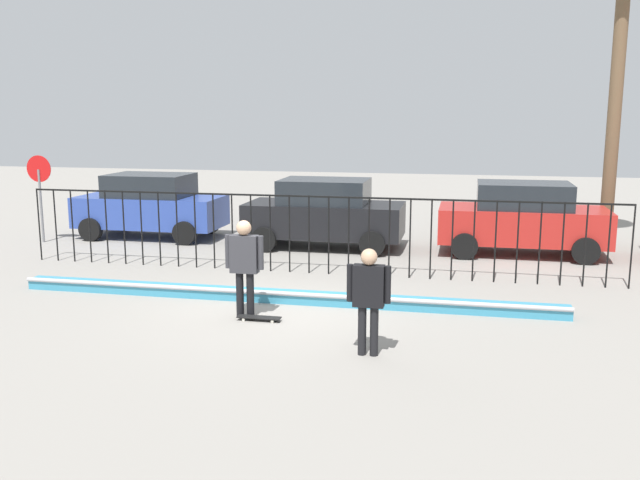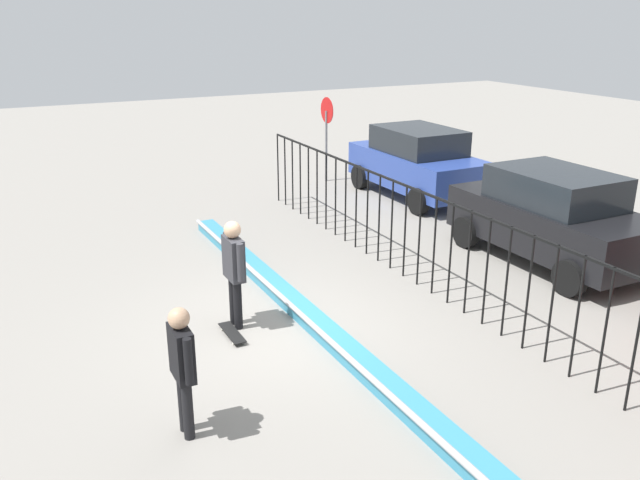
% 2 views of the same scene
% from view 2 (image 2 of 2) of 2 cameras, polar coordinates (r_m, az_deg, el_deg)
% --- Properties ---
extents(ground_plane, '(60.00, 60.00, 0.00)m').
position_cam_2_polar(ground_plane, '(10.83, -4.41, -7.70)').
color(ground_plane, gray).
extents(bowl_coping_ledge, '(11.00, 0.41, 0.27)m').
position_cam_2_polar(bowl_coping_ledge, '(11.02, -1.19, -6.45)').
color(bowl_coping_ledge, teal).
rests_on(bowl_coping_ledge, ground).
extents(perimeter_fence, '(14.04, 0.04, 1.82)m').
position_cam_2_polar(perimeter_fence, '(11.89, 9.89, 0.41)').
color(perimeter_fence, black).
rests_on(perimeter_fence, ground).
extents(skateboarder, '(0.73, 0.27, 1.80)m').
position_cam_2_polar(skateboarder, '(10.58, -7.44, -2.11)').
color(skateboarder, black).
rests_on(skateboarder, ground).
extents(skateboard, '(0.80, 0.20, 0.07)m').
position_cam_2_polar(skateboard, '(10.66, -7.59, -7.94)').
color(skateboard, black).
rests_on(skateboard, ground).
extents(camera_operator, '(0.68, 0.26, 1.68)m').
position_cam_2_polar(camera_operator, '(8.03, -11.81, -10.13)').
color(camera_operator, black).
rests_on(camera_operator, ground).
extents(parked_car_blue, '(4.30, 2.12, 1.90)m').
position_cam_2_polar(parked_car_blue, '(18.39, 8.39, 6.68)').
color(parked_car_blue, '#2D479E').
rests_on(parked_car_blue, ground).
extents(parked_car_black, '(4.30, 2.12, 1.90)m').
position_cam_2_polar(parked_car_black, '(14.11, 19.37, 1.96)').
color(parked_car_black, black).
rests_on(parked_car_black, ground).
extents(stop_sign, '(0.76, 0.07, 2.50)m').
position_cam_2_polar(stop_sign, '(19.83, 0.57, 9.68)').
color(stop_sign, slate).
rests_on(stop_sign, ground).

